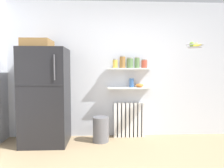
{
  "coord_description": "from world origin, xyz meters",
  "views": [
    {
      "loc": [
        -0.4,
        -2.05,
        1.3
      ],
      "look_at": [
        -0.23,
        1.6,
        1.05
      ],
      "focal_mm": 33.51,
      "sensor_mm": 36.0,
      "label": 1
    }
  ],
  "objects_px": {
    "storage_jar_4": "(144,64)",
    "shelf_bowl": "(140,85)",
    "storage_jar_2": "(130,63)",
    "vase": "(132,83)",
    "refrigerator": "(45,94)",
    "storage_jar_0": "(115,64)",
    "storage_jar_3": "(137,63)",
    "radiator": "(129,120)",
    "trash_bin": "(101,129)",
    "hanging_fruit_basket": "(195,45)",
    "storage_jar_1": "(122,62)"
  },
  "relations": [
    {
      "from": "storage_jar_0",
      "to": "vase",
      "type": "distance_m",
      "value": 0.48
    },
    {
      "from": "refrigerator",
      "to": "vase",
      "type": "relative_size",
      "value": 10.72
    },
    {
      "from": "trash_bin",
      "to": "hanging_fruit_basket",
      "type": "xyz_separation_m",
      "value": [
        1.57,
        -0.25,
        1.48
      ]
    },
    {
      "from": "storage_jar_4",
      "to": "trash_bin",
      "type": "relative_size",
      "value": 0.37
    },
    {
      "from": "vase",
      "to": "hanging_fruit_basket",
      "type": "relative_size",
      "value": 0.59
    },
    {
      "from": "trash_bin",
      "to": "radiator",
      "type": "bearing_deg",
      "value": 25.31
    },
    {
      "from": "refrigerator",
      "to": "storage_jar_2",
      "type": "bearing_deg",
      "value": 9.3
    },
    {
      "from": "refrigerator",
      "to": "hanging_fruit_basket",
      "type": "distance_m",
      "value": 2.69
    },
    {
      "from": "storage_jar_3",
      "to": "storage_jar_0",
      "type": "bearing_deg",
      "value": 180.0
    },
    {
      "from": "vase",
      "to": "storage_jar_4",
      "type": "bearing_deg",
      "value": -0.0
    },
    {
      "from": "refrigerator",
      "to": "storage_jar_4",
      "type": "xyz_separation_m",
      "value": [
        1.79,
        0.25,
        0.55
      ]
    },
    {
      "from": "storage_jar_0",
      "to": "shelf_bowl",
      "type": "height_order",
      "value": "storage_jar_0"
    },
    {
      "from": "vase",
      "to": "hanging_fruit_basket",
      "type": "xyz_separation_m",
      "value": [
        0.99,
        -0.48,
        0.66
      ]
    },
    {
      "from": "trash_bin",
      "to": "storage_jar_2",
      "type": "bearing_deg",
      "value": 22.7
    },
    {
      "from": "storage_jar_4",
      "to": "hanging_fruit_basket",
      "type": "distance_m",
      "value": 0.94
    },
    {
      "from": "storage_jar_2",
      "to": "trash_bin",
      "type": "distance_m",
      "value": 1.34
    },
    {
      "from": "trash_bin",
      "to": "hanging_fruit_basket",
      "type": "height_order",
      "value": "hanging_fruit_basket"
    },
    {
      "from": "refrigerator",
      "to": "storage_jar_0",
      "type": "xyz_separation_m",
      "value": [
        1.24,
        0.25,
        0.55
      ]
    },
    {
      "from": "vase",
      "to": "refrigerator",
      "type": "bearing_deg",
      "value": -170.91
    },
    {
      "from": "refrigerator",
      "to": "shelf_bowl",
      "type": "bearing_deg",
      "value": 8.28
    },
    {
      "from": "storage_jar_0",
      "to": "storage_jar_2",
      "type": "height_order",
      "value": "storage_jar_2"
    },
    {
      "from": "radiator",
      "to": "vase",
      "type": "bearing_deg",
      "value": -39.15
    },
    {
      "from": "storage_jar_2",
      "to": "refrigerator",
      "type": "bearing_deg",
      "value": -170.7
    },
    {
      "from": "storage_jar_3",
      "to": "storage_jar_4",
      "type": "relative_size",
      "value": 1.25
    },
    {
      "from": "radiator",
      "to": "storage_jar_4",
      "type": "relative_size",
      "value": 3.97
    },
    {
      "from": "storage_jar_2",
      "to": "storage_jar_4",
      "type": "bearing_deg",
      "value": -0.0
    },
    {
      "from": "refrigerator",
      "to": "storage_jar_3",
      "type": "xyz_separation_m",
      "value": [
        1.66,
        0.25,
        0.57
      ]
    },
    {
      "from": "vase",
      "to": "storage_jar_2",
      "type": "bearing_deg",
      "value": 180.0
    },
    {
      "from": "refrigerator",
      "to": "trash_bin",
      "type": "relative_size",
      "value": 4.03
    },
    {
      "from": "trash_bin",
      "to": "vase",
      "type": "bearing_deg",
      "value": 21.41
    },
    {
      "from": "storage_jar_0",
      "to": "trash_bin",
      "type": "distance_m",
      "value": 1.24
    },
    {
      "from": "storage_jar_2",
      "to": "vase",
      "type": "bearing_deg",
      "value": 0.0
    },
    {
      "from": "vase",
      "to": "trash_bin",
      "type": "distance_m",
      "value": 1.04
    },
    {
      "from": "vase",
      "to": "radiator",
      "type": "bearing_deg",
      "value": 140.85
    },
    {
      "from": "trash_bin",
      "to": "refrigerator",
      "type": "bearing_deg",
      "value": -178.89
    },
    {
      "from": "refrigerator",
      "to": "storage_jar_2",
      "type": "distance_m",
      "value": 1.64
    },
    {
      "from": "refrigerator",
      "to": "trash_bin",
      "type": "bearing_deg",
      "value": 1.11
    },
    {
      "from": "radiator",
      "to": "shelf_bowl",
      "type": "xyz_separation_m",
      "value": [
        0.19,
        -0.03,
        0.67
      ]
    },
    {
      "from": "storage_jar_2",
      "to": "storage_jar_3",
      "type": "bearing_deg",
      "value": 0.0
    },
    {
      "from": "hanging_fruit_basket",
      "to": "shelf_bowl",
      "type": "bearing_deg",
      "value": 149.84
    },
    {
      "from": "storage_jar_2",
      "to": "trash_bin",
      "type": "bearing_deg",
      "value": -157.3
    },
    {
      "from": "storage_jar_0",
      "to": "shelf_bowl",
      "type": "relative_size",
      "value": 1.09
    },
    {
      "from": "radiator",
      "to": "refrigerator",
      "type": "bearing_deg",
      "value": -169.6
    },
    {
      "from": "storage_jar_4",
      "to": "shelf_bowl",
      "type": "bearing_deg",
      "value": 180.0
    },
    {
      "from": "storage_jar_4",
      "to": "trash_bin",
      "type": "xyz_separation_m",
      "value": [
        -0.83,
        -0.23,
        -1.19
      ]
    },
    {
      "from": "refrigerator",
      "to": "storage_jar_4",
      "type": "bearing_deg",
      "value": 7.89
    },
    {
      "from": "refrigerator",
      "to": "hanging_fruit_basket",
      "type": "bearing_deg",
      "value": -5.3
    },
    {
      "from": "radiator",
      "to": "storage_jar_3",
      "type": "distance_m",
      "value": 1.11
    },
    {
      "from": "storage_jar_2",
      "to": "storage_jar_3",
      "type": "distance_m",
      "value": 0.14
    },
    {
      "from": "storage_jar_0",
      "to": "storage_jar_1",
      "type": "relative_size",
      "value": 0.74
    }
  ]
}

